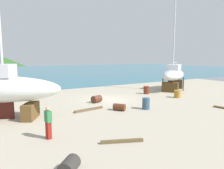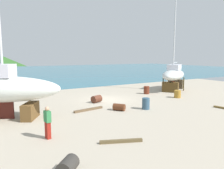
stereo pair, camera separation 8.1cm
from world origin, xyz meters
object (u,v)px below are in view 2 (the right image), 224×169
at_px(barrel_by_slipway, 119,107).
at_px(barrel_tar_black, 97,99).
at_px(barrel_ochre, 146,104).
at_px(sailboat_large_starboard, 174,75).
at_px(barrel_rust_far, 68,166).
at_px(barrel_blue_faded, 147,90).
at_px(barrel_tipped_right, 177,94).
at_px(worker, 48,122).

distance_m(barrel_by_slipway, barrel_tar_black, 3.48).
xyz_separation_m(barrel_ochre, barrel_tar_black, (-2.29, 4.22, -0.13)).
bearing_deg(barrel_tar_black, sailboat_large_starboard, 8.12).
relative_size(sailboat_large_starboard, barrel_ochre, 12.80).
relative_size(barrel_ochre, barrel_tar_black, 1.02).
xyz_separation_m(barrel_rust_far, barrel_ochre, (8.45, 5.92, 0.16)).
height_order(barrel_blue_faded, barrel_tar_black, barrel_blue_faded).
bearing_deg(barrel_by_slipway, sailboat_large_starboard, 24.49).
distance_m(sailboat_large_starboard, barrel_tar_black, 11.67).
xyz_separation_m(barrel_tipped_right, barrel_rust_far, (-14.27, -7.98, -0.09)).
height_order(sailboat_large_starboard, barrel_ochre, sailboat_large_starboard).
distance_m(worker, barrel_blue_faded, 14.89).
xyz_separation_m(worker, barrel_blue_faded, (12.78, 7.62, -0.44)).
distance_m(worker, barrel_rust_far, 3.75).
xyz_separation_m(barrel_rust_far, barrel_tar_black, (6.16, 10.14, 0.03)).
relative_size(barrel_rust_far, barrel_tar_black, 0.92).
height_order(barrel_tipped_right, barrel_tar_black, barrel_tipped_right).
xyz_separation_m(sailboat_large_starboard, barrel_tar_black, (-11.45, -1.63, -1.54)).
relative_size(sailboat_large_starboard, worker, 6.93).
height_order(worker, barrel_rust_far, worker).
bearing_deg(sailboat_large_starboard, barrel_tipped_right, 15.63).
height_order(barrel_tipped_right, barrel_by_slipway, barrel_tipped_right).
bearing_deg(barrel_tipped_right, worker, -163.08).
distance_m(barrel_rust_far, barrel_tar_black, 11.86).
height_order(sailboat_large_starboard, worker, sailboat_large_starboard).
distance_m(sailboat_large_starboard, barrel_blue_faded, 4.86).
relative_size(sailboat_large_starboard, barrel_blue_faded, 13.65).
height_order(sailboat_large_starboard, barrel_blue_faded, sailboat_large_starboard).
distance_m(barrel_tipped_right, barrel_tar_black, 8.39).
bearing_deg(barrel_tipped_right, barrel_tar_black, 165.12).
distance_m(sailboat_large_starboard, worker, 19.21).
bearing_deg(barrel_ochre, worker, -164.95).
height_order(worker, barrel_blue_faded, worker).
height_order(barrel_by_slipway, barrel_tar_black, barrel_tar_black).
bearing_deg(barrel_ochre, barrel_rust_far, -144.99).
relative_size(barrel_tipped_right, barrel_ochre, 0.84).
bearing_deg(sailboat_large_starboard, barrel_rust_far, 0.82).
distance_m(barrel_rust_far, barrel_ochre, 10.32).
bearing_deg(sailboat_large_starboard, barrel_blue_faded, -27.37).
xyz_separation_m(worker, barrel_by_slipway, (6.19, 2.96, -0.60)).
relative_size(barrel_rust_far, barrel_by_slipway, 0.89).
height_order(sailboat_large_starboard, barrel_tar_black, sailboat_large_starboard).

